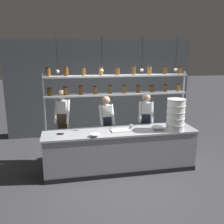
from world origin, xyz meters
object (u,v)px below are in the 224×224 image
at_px(cutting_board, 120,130).
at_px(prep_bowl_center_front, 157,128).
at_px(container_stack, 176,115).
at_px(prep_bowl_center_back, 62,133).
at_px(serving_cup_front, 131,126).
at_px(prep_bowl_near_left, 95,135).
at_px(chef_right, 146,121).
at_px(spice_shelf_unit, 116,87).
at_px(chef_center, 106,124).
at_px(chef_left, 63,121).

xyz_separation_m(cutting_board, prep_bowl_center_front, (0.81, -0.08, 0.02)).
height_order(container_stack, prep_bowl_center_back, container_stack).
xyz_separation_m(cutting_board, serving_cup_front, (0.29, 0.15, 0.03)).
height_order(container_stack, prep_bowl_near_left, container_stack).
bearing_deg(chef_right, cutting_board, -123.04).
relative_size(spice_shelf_unit, container_stack, 4.66).
distance_m(chef_center, prep_bowl_center_back, 1.24).
xyz_separation_m(prep_bowl_center_front, prep_bowl_center_back, (-2.04, 0.13, -0.01)).
distance_m(cutting_board, prep_bowl_center_front, 0.81).
bearing_deg(spice_shelf_unit, prep_bowl_center_back, -165.66).
height_order(cutting_board, prep_bowl_near_left, prep_bowl_near_left).
bearing_deg(prep_bowl_near_left, container_stack, 3.26).
distance_m(chef_left, container_stack, 2.58).
bearing_deg(spice_shelf_unit, cutting_board, -88.35).
distance_m(chef_right, serving_cup_front, 0.76).
xyz_separation_m(chef_left, cutting_board, (1.21, -0.74, -0.08)).
relative_size(spice_shelf_unit, chef_center, 2.06).
height_order(spice_shelf_unit, chef_right, spice_shelf_unit).
bearing_deg(chef_right, chef_left, -164.91).
xyz_separation_m(spice_shelf_unit, container_stack, (1.20, -0.52, -0.57)).
distance_m(chef_right, prep_bowl_center_back, 2.14).
bearing_deg(spice_shelf_unit, prep_bowl_near_left, -132.43).
bearing_deg(container_stack, serving_cup_front, 161.09).
height_order(chef_center, serving_cup_front, chef_center).
bearing_deg(chef_right, prep_bowl_center_back, -146.08).
relative_size(prep_bowl_center_front, prep_bowl_center_back, 1.56).
distance_m(chef_left, prep_bowl_near_left, 1.19).
bearing_deg(chef_center, prep_bowl_near_left, -118.71).
height_order(chef_left, chef_right, chef_left).
bearing_deg(prep_bowl_near_left, serving_cup_front, 25.34).
bearing_deg(serving_cup_front, chef_center, 129.53).
bearing_deg(prep_bowl_center_front, cutting_board, 174.10).
relative_size(chef_right, prep_bowl_near_left, 7.64).
distance_m(cutting_board, prep_bowl_center_back, 1.23).
xyz_separation_m(prep_bowl_center_back, serving_cup_front, (1.52, 0.10, 0.02)).
xyz_separation_m(chef_center, serving_cup_front, (0.47, -0.57, 0.07)).
bearing_deg(container_stack, prep_bowl_near_left, -176.74).
height_order(chef_right, container_stack, container_stack).
xyz_separation_m(chef_left, prep_bowl_center_back, (-0.02, -0.69, -0.07)).
bearing_deg(serving_cup_front, prep_bowl_center_back, -176.24).
bearing_deg(prep_bowl_center_front, chef_center, 141.00).
height_order(chef_left, chef_center, chef_left).
height_order(chef_right, serving_cup_front, chef_right).
relative_size(prep_bowl_near_left, prep_bowl_center_front, 0.80).
relative_size(chef_left, prep_bowl_center_back, 10.33).
relative_size(cutting_board, prep_bowl_center_back, 2.38).
relative_size(container_stack, cutting_board, 1.73).
xyz_separation_m(chef_center, prep_bowl_center_front, (0.99, -0.80, 0.07)).
bearing_deg(prep_bowl_center_back, chef_center, 32.55).
bearing_deg(chef_left, chef_center, 14.59).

